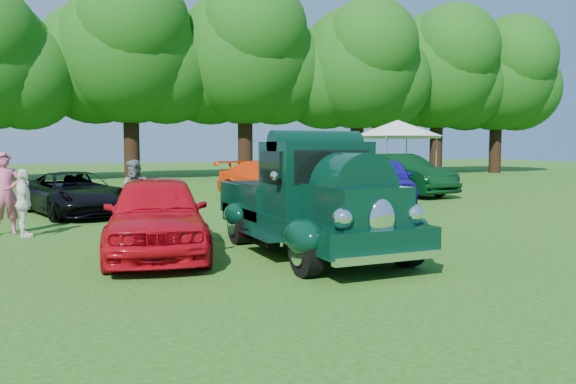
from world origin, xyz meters
name	(u,v)px	position (x,y,z in m)	size (l,w,h in m)	color
ground	(297,257)	(0.00, 0.00, 0.00)	(120.00, 120.00, 0.00)	#204710
hero_pickup	(310,205)	(0.39, 0.28, 0.89)	(2.46, 5.28, 2.06)	black
red_convertible	(156,215)	(-2.28, 1.19, 0.74)	(1.74, 4.34, 1.48)	#B90714
back_car_black	(75,194)	(-3.33, 8.14, 0.62)	(2.07, 4.49, 1.25)	black
back_car_orange	(275,181)	(3.54, 9.69, 0.73)	(2.05, 5.05, 1.47)	#EB3B08
back_car_blue	(384,179)	(7.02, 7.87, 0.80)	(1.89, 4.70, 1.60)	#170C8A
back_car_green	(399,174)	(9.12, 9.96, 0.84)	(1.78, 5.11, 1.68)	black
spectator_pink	(5,193)	(-4.94, 4.98, 0.93)	(0.68, 0.45, 1.86)	#BF4F70
spectator_grey	(136,193)	(-2.08, 5.00, 0.83)	(0.80, 0.63, 1.65)	slate
spectator_white	(24,203)	(-4.55, 4.39, 0.75)	(0.87, 0.36, 1.49)	white
canopy_tent	(398,129)	(11.84, 14.04, 2.84)	(4.64, 4.64, 3.26)	silver
tree_line	(126,55)	(0.38, 24.06, 7.15)	(63.99, 10.69, 11.75)	black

